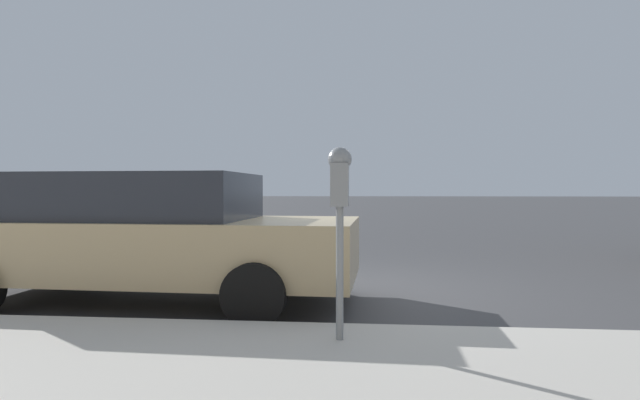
# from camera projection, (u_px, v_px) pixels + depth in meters

# --- Properties ---
(ground_plane) EXTENTS (220.00, 220.00, 0.00)m
(ground_plane) POSITION_uv_depth(u_px,v_px,m) (355.00, 291.00, 6.63)
(ground_plane) COLOR #424244
(parking_meter) EXTENTS (0.21, 0.19, 1.53)m
(parking_meter) POSITION_uv_depth(u_px,v_px,m) (340.00, 193.00, 3.94)
(parking_meter) COLOR gray
(parking_meter) RESTS_ON sidewalk
(car_tan) EXTENTS (2.21, 4.97, 1.54)m
(car_tan) POSITION_uv_depth(u_px,v_px,m) (146.00, 235.00, 5.97)
(car_tan) COLOR tan
(car_tan) RESTS_ON ground_plane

